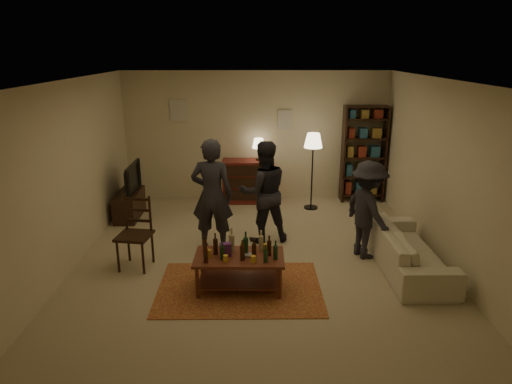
{
  "coord_description": "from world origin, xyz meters",
  "views": [
    {
      "loc": [
        -0.1,
        -6.51,
        3.11
      ],
      "look_at": [
        -0.03,
        0.1,
        1.03
      ],
      "focal_mm": 32.0,
      "sensor_mm": 36.0,
      "label": 1
    }
  ],
  "objects_px": {
    "sofa": "(408,249)",
    "person_right": "(264,192)",
    "coffee_table": "(239,260)",
    "bookshelf": "(364,153)",
    "floor_lamp": "(313,146)",
    "tv_stand": "(129,198)",
    "person_left": "(212,195)",
    "dining_chair": "(136,230)",
    "dresser": "(247,180)",
    "person_by_sofa": "(368,210)"
  },
  "relations": [
    {
      "from": "tv_stand",
      "to": "person_left",
      "type": "distance_m",
      "value": 2.33
    },
    {
      "from": "person_left",
      "to": "person_right",
      "type": "height_order",
      "value": "person_left"
    },
    {
      "from": "tv_stand",
      "to": "dining_chair",
      "type": "bearing_deg",
      "value": -72.81
    },
    {
      "from": "dresser",
      "to": "person_left",
      "type": "distance_m",
      "value": 2.48
    },
    {
      "from": "person_right",
      "to": "sofa",
      "type": "bearing_deg",
      "value": 139.99
    },
    {
      "from": "sofa",
      "to": "person_by_sofa",
      "type": "relative_size",
      "value": 1.36
    },
    {
      "from": "dresser",
      "to": "floor_lamp",
      "type": "distance_m",
      "value": 1.61
    },
    {
      "from": "dining_chair",
      "to": "bookshelf",
      "type": "relative_size",
      "value": 0.54
    },
    {
      "from": "dresser",
      "to": "person_right",
      "type": "distance_m",
      "value": 2.11
    },
    {
      "from": "person_left",
      "to": "coffee_table",
      "type": "bearing_deg",
      "value": 115.8
    },
    {
      "from": "tv_stand",
      "to": "person_left",
      "type": "relative_size",
      "value": 0.58
    },
    {
      "from": "tv_stand",
      "to": "bookshelf",
      "type": "height_order",
      "value": "bookshelf"
    },
    {
      "from": "sofa",
      "to": "bookshelf",
      "type": "bearing_deg",
      "value": -0.82
    },
    {
      "from": "floor_lamp",
      "to": "dresser",
      "type": "bearing_deg",
      "value": 161.37
    },
    {
      "from": "tv_stand",
      "to": "bookshelf",
      "type": "bearing_deg",
      "value": 11.8
    },
    {
      "from": "tv_stand",
      "to": "dresser",
      "type": "xyz_separation_m",
      "value": [
        2.25,
        0.91,
        0.09
      ]
    },
    {
      "from": "dining_chair",
      "to": "floor_lamp",
      "type": "bearing_deg",
      "value": 49.89
    },
    {
      "from": "dining_chair",
      "to": "bookshelf",
      "type": "xyz_separation_m",
      "value": [
        4.05,
        3.05,
        0.46
      ]
    },
    {
      "from": "person_by_sofa",
      "to": "coffee_table",
      "type": "bearing_deg",
      "value": 96.51
    },
    {
      "from": "sofa",
      "to": "person_left",
      "type": "xyz_separation_m",
      "value": [
        -2.92,
        0.73,
        0.61
      ]
    },
    {
      "from": "person_right",
      "to": "person_by_sofa",
      "type": "xyz_separation_m",
      "value": [
        1.57,
        -0.64,
        -0.09
      ]
    },
    {
      "from": "dining_chair",
      "to": "sofa",
      "type": "xyz_separation_m",
      "value": [
        4.01,
        -0.13,
        -0.27
      ]
    },
    {
      "from": "coffee_table",
      "to": "bookshelf",
      "type": "xyz_separation_m",
      "value": [
        2.51,
        3.77,
        0.61
      ]
    },
    {
      "from": "coffee_table",
      "to": "floor_lamp",
      "type": "height_order",
      "value": "floor_lamp"
    },
    {
      "from": "coffee_table",
      "to": "dresser",
      "type": "distance_m",
      "value": 3.7
    },
    {
      "from": "tv_stand",
      "to": "floor_lamp",
      "type": "xyz_separation_m",
      "value": [
        3.56,
        0.47,
        0.92
      ]
    },
    {
      "from": "coffee_table",
      "to": "person_right",
      "type": "distance_m",
      "value": 1.74
    },
    {
      "from": "tv_stand",
      "to": "sofa",
      "type": "height_order",
      "value": "tv_stand"
    },
    {
      "from": "sofa",
      "to": "person_by_sofa",
      "type": "distance_m",
      "value": 0.82
    },
    {
      "from": "dining_chair",
      "to": "person_right",
      "type": "height_order",
      "value": "person_right"
    },
    {
      "from": "tv_stand",
      "to": "floor_lamp",
      "type": "bearing_deg",
      "value": 7.57
    },
    {
      "from": "dining_chair",
      "to": "floor_lamp",
      "type": "relative_size",
      "value": 0.7
    },
    {
      "from": "floor_lamp",
      "to": "person_right",
      "type": "relative_size",
      "value": 0.9
    },
    {
      "from": "sofa",
      "to": "person_right",
      "type": "xyz_separation_m",
      "value": [
        -2.1,
        1.06,
        0.55
      ]
    },
    {
      "from": "dresser",
      "to": "person_left",
      "type": "bearing_deg",
      "value": -102.51
    },
    {
      "from": "coffee_table",
      "to": "person_left",
      "type": "distance_m",
      "value": 1.47
    },
    {
      "from": "person_left",
      "to": "person_by_sofa",
      "type": "distance_m",
      "value": 2.42
    },
    {
      "from": "bookshelf",
      "to": "person_right",
      "type": "distance_m",
      "value": 3.02
    },
    {
      "from": "sofa",
      "to": "person_by_sofa",
      "type": "bearing_deg",
      "value": 51.49
    },
    {
      "from": "floor_lamp",
      "to": "person_left",
      "type": "bearing_deg",
      "value": -133.33
    },
    {
      "from": "coffee_table",
      "to": "bookshelf",
      "type": "height_order",
      "value": "bookshelf"
    },
    {
      "from": "dining_chair",
      "to": "tv_stand",
      "type": "relative_size",
      "value": 1.03
    },
    {
      "from": "tv_stand",
      "to": "person_left",
      "type": "height_order",
      "value": "person_left"
    },
    {
      "from": "tv_stand",
      "to": "bookshelf",
      "type": "xyz_separation_m",
      "value": [
        4.69,
        0.98,
        0.65
      ]
    },
    {
      "from": "coffee_table",
      "to": "bookshelf",
      "type": "distance_m",
      "value": 4.57
    },
    {
      "from": "person_left",
      "to": "dining_chair",
      "type": "bearing_deg",
      "value": 35.33
    },
    {
      "from": "coffee_table",
      "to": "person_by_sofa",
      "type": "xyz_separation_m",
      "value": [
        1.94,
        1.0,
        0.34
      ]
    },
    {
      "from": "tv_stand",
      "to": "person_right",
      "type": "relative_size",
      "value": 0.62
    },
    {
      "from": "floor_lamp",
      "to": "person_by_sofa",
      "type": "relative_size",
      "value": 1.01
    },
    {
      "from": "bookshelf",
      "to": "person_left",
      "type": "distance_m",
      "value": 3.85
    }
  ]
}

